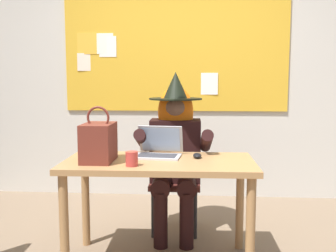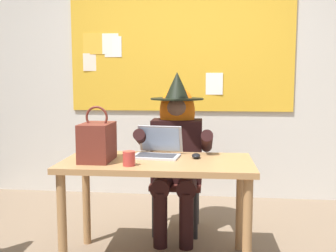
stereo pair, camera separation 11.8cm
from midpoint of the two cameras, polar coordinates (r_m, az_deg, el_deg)
name	(u,v)px [view 2 (the right image)]	position (r m, az deg, el deg)	size (l,w,h in m)	color
wall_back_bulletin	(180,71)	(4.35, 2.58, 7.97)	(6.26, 1.86, 2.74)	beige
desk_main	(157,175)	(2.76, -0.30, -7.07)	(1.32, 0.68, 0.74)	#A37547
chair_at_desk	(177,172)	(3.45, 2.35, -6.65)	(0.42, 0.42, 0.89)	#4C1E19
person_costumed	(176,143)	(3.28, 2.25, -2.50)	(0.60, 0.69, 1.35)	black
laptop	(158,149)	(2.88, -0.32, -3.40)	(0.36, 0.32, 0.22)	#B7B7BC
computer_mouse	(196,156)	(2.82, 5.27, -4.31)	(0.06, 0.10, 0.03)	black
handbag	(97,141)	(2.73, -8.97, -2.22)	(0.20, 0.30, 0.38)	maroon
coffee_mug	(129,159)	(2.56, -4.34, -4.71)	(0.08, 0.08, 0.10)	#B23833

